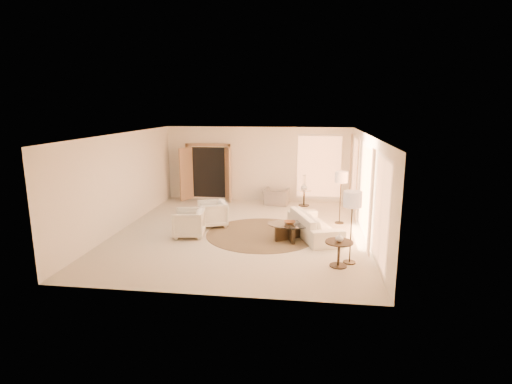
# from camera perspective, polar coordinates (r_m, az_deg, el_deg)

# --- Properties ---
(room) EXTENTS (7.04, 8.04, 2.83)m
(room) POSITION_cam_1_polar(r_m,az_deg,el_deg) (11.27, -2.28, 1.11)
(room) COLOR beige
(room) RESTS_ON ground
(windows_right) EXTENTS (0.10, 6.40, 2.40)m
(windows_right) POSITION_cam_1_polar(r_m,az_deg,el_deg) (11.33, 15.28, 0.49)
(windows_right) COLOR #FEA565
(windows_right) RESTS_ON room
(window_back_corner) EXTENTS (1.70, 0.10, 2.40)m
(window_back_corner) POSITION_cam_1_polar(r_m,az_deg,el_deg) (15.02, 9.00, 3.57)
(window_back_corner) COLOR #FEA565
(window_back_corner) RESTS_ON room
(curtains_right) EXTENTS (0.06, 5.20, 2.60)m
(curtains_right) POSITION_cam_1_polar(r_m,az_deg,el_deg) (12.21, 14.48, 1.12)
(curtains_right) COLOR tan
(curtains_right) RESTS_ON room
(french_doors) EXTENTS (1.95, 0.66, 2.16)m
(french_doors) POSITION_cam_1_polar(r_m,az_deg,el_deg) (15.40, -6.86, 2.78)
(french_doors) COLOR #A7815D
(french_doors) RESTS_ON room
(area_rug) EXTENTS (3.77, 3.77, 0.01)m
(area_rug) POSITION_cam_1_polar(r_m,az_deg,el_deg) (11.39, 0.87, -6.00)
(area_rug) COLOR #3A2D1C
(area_rug) RESTS_ON room
(sofa) EXTENTS (1.60, 2.44, 0.66)m
(sofa) POSITION_cam_1_polar(r_m,az_deg,el_deg) (11.27, 8.32, -4.60)
(sofa) COLOR white
(sofa) RESTS_ON room
(armchair_left) EXTENTS (1.01, 1.04, 0.84)m
(armchair_left) POSITION_cam_1_polar(r_m,az_deg,el_deg) (12.10, -6.25, -2.93)
(armchair_left) COLOR white
(armchair_left) RESTS_ON room
(armchair_right) EXTENTS (0.86, 0.91, 0.84)m
(armchair_right) POSITION_cam_1_polar(r_m,az_deg,el_deg) (11.24, -9.60, -4.24)
(armchair_right) COLOR white
(armchair_right) RESTS_ON room
(accent_chair) EXTENTS (0.96, 0.69, 0.78)m
(accent_chair) POSITION_cam_1_polar(r_m,az_deg,el_deg) (14.69, 2.92, -0.30)
(accent_chair) COLOR gray
(accent_chair) RESTS_ON room
(coffee_table) EXTENTS (1.53, 1.53, 0.44)m
(coffee_table) POSITION_cam_1_polar(r_m,az_deg,el_deg) (10.91, 4.82, -5.38)
(coffee_table) COLOR black
(coffee_table) RESTS_ON room
(end_table) EXTENTS (0.63, 0.63, 0.59)m
(end_table) POSITION_cam_1_polar(r_m,az_deg,el_deg) (9.25, 11.76, -8.03)
(end_table) COLOR black
(end_table) RESTS_ON room
(side_table) EXTENTS (0.50, 0.50, 0.59)m
(side_table) POSITION_cam_1_polar(r_m,az_deg,el_deg) (14.59, 6.88, -0.60)
(side_table) COLOR #2B2419
(side_table) RESTS_ON room
(floor_lamp_near) EXTENTS (0.39, 0.39, 1.62)m
(floor_lamp_near) POSITION_cam_1_polar(r_m,az_deg,el_deg) (12.37, 12.08, 1.76)
(floor_lamp_near) COLOR #2B2419
(floor_lamp_near) RESTS_ON room
(floor_lamp_far) EXTENTS (0.41, 0.41, 1.69)m
(floor_lamp_far) POSITION_cam_1_polar(r_m,az_deg,el_deg) (9.21, 13.62, -1.47)
(floor_lamp_far) COLOR #2B2419
(floor_lamp_far) RESTS_ON room
(bowl) EXTENTS (0.38, 0.38, 0.07)m
(bowl) POSITION_cam_1_polar(r_m,az_deg,el_deg) (10.85, 4.84, -4.36)
(bowl) COLOR brown
(bowl) RESTS_ON coffee_table
(end_vase) EXTENTS (0.20, 0.20, 0.19)m
(end_vase) POSITION_cam_1_polar(r_m,az_deg,el_deg) (9.16, 11.83, -6.39)
(end_vase) COLOR white
(end_vase) RESTS_ON end_table
(side_vase) EXTENTS (0.28, 0.28, 0.25)m
(side_vase) POSITION_cam_1_polar(r_m,az_deg,el_deg) (14.52, 6.91, 0.76)
(side_vase) COLOR white
(side_vase) RESTS_ON side_table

